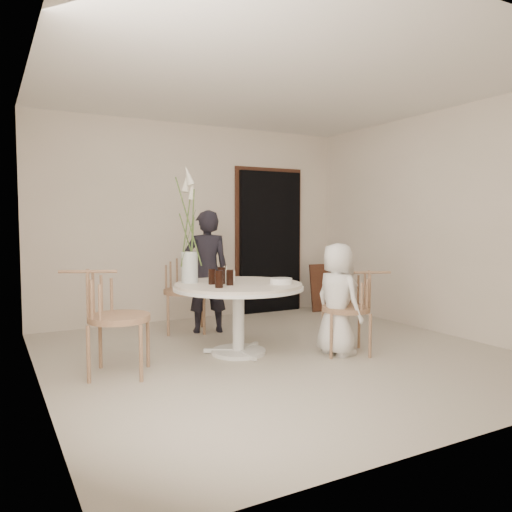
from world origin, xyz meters
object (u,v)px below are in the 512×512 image
flower_vase (189,242)px  boy (338,299)px  chair_right (358,300)px  chair_left (104,307)px  girl (207,272)px  chair_far (185,282)px  table (238,294)px  birthday_cake (224,276)px

flower_vase → boy: bearing=-31.8°
chair_right → chair_left: (-2.46, 0.49, 0.06)m
chair_right → chair_left: bearing=-76.8°
chair_right → chair_left: chair_left is taller
chair_right → girl: bearing=-124.9°
chair_far → boy: boy is taller
chair_far → flower_vase: (-0.35, -1.08, 0.55)m
table → birthday_cake: 0.29m
boy → birthday_cake: size_ratio=4.97×
chair_far → flower_vase: size_ratio=0.77×
table → birthday_cake: bearing=102.8°
table → chair_far: bearing=92.9°
chair_left → boy: boy is taller
girl → chair_right: bearing=136.2°
chair_right → boy: 0.22m
chair_right → flower_vase: (-1.51, 0.85, 0.60)m
chair_far → chair_right: bearing=-40.7°
chair_left → birthday_cake: bearing=-53.1°
chair_far → flower_vase: bearing=-89.6°
table → girl: girl is taller
chair_far → flower_vase: flower_vase is taller
chair_far → boy: bearing=-45.1°
girl → boy: size_ratio=1.31×
boy → table: bearing=51.9°
birthday_cake → girl: bearing=79.3°
girl → table: bearing=99.7°
chair_left → table: bearing=-63.0°
girl → flower_vase: size_ratio=1.24×
boy → chair_left: bearing=71.2°
table → birthday_cake: birthday_cake is taller
chair_left → girl: size_ratio=0.63×
chair_right → boy: bearing=-78.8°
chair_left → flower_vase: size_ratio=0.79×
table → girl: 1.10m
chair_right → chair_left: 2.50m
boy → flower_vase: bearing=50.3°
chair_far → girl: girl is taller
birthday_cake → flower_vase: flower_vase is taller
chair_right → flower_vase: flower_vase is taller
chair_right → flower_vase: size_ratio=0.71×
birthday_cake → chair_right: bearing=-34.6°
table → chair_right: 1.23m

